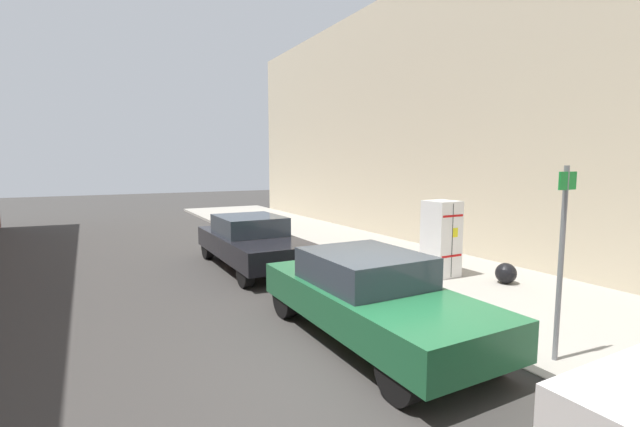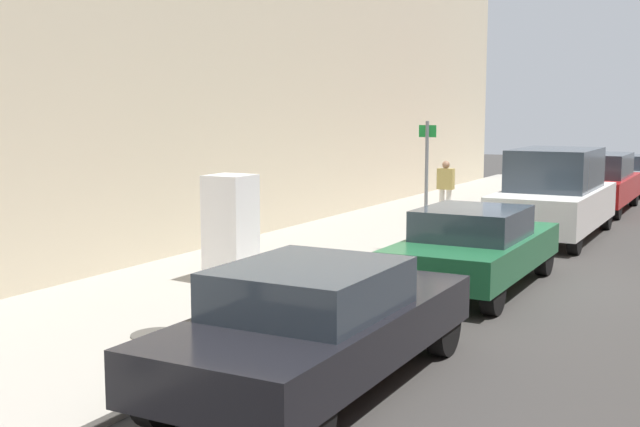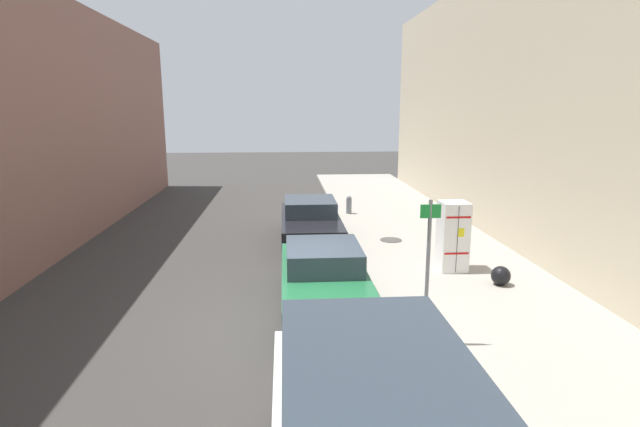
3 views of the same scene
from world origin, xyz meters
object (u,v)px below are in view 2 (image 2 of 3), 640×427
(parked_van_white, at_px, (555,194))
(parked_sedan_green, at_px, (475,246))
(parked_sedan_dark, at_px, (318,322))
(trash_bag, at_px, (233,254))
(parked_suv_red, at_px, (597,181))
(pedestrian_walking_far, at_px, (446,185))
(parked_sedan_silver, at_px, (625,173))
(street_sign_post, at_px, (426,180))
(discarded_refrigerator, at_px, (231,229))

(parked_van_white, bearing_deg, parked_sedan_green, -90.00)
(parked_sedan_dark, bearing_deg, trash_bag, 132.71)
(parked_van_white, distance_m, parked_suv_red, 5.92)
(pedestrian_walking_far, height_order, parked_sedan_silver, pedestrian_walking_far)
(parked_suv_red, distance_m, parked_sedan_silver, 5.82)
(street_sign_post, bearing_deg, discarded_refrigerator, -114.53)
(discarded_refrigerator, bearing_deg, trash_bag, 123.38)
(street_sign_post, bearing_deg, parked_suv_red, 80.51)
(parked_sedan_green, relative_size, parked_van_white, 0.87)
(street_sign_post, distance_m, parked_sedan_dark, 7.88)
(trash_bag, distance_m, parked_sedan_silver, 19.24)
(trash_bag, bearing_deg, parked_suv_red, 71.28)
(parked_sedan_green, xyz_separation_m, parked_van_white, (0.00, 6.15, 0.31))
(parked_sedan_dark, bearing_deg, parked_van_white, 90.00)
(parked_suv_red, bearing_deg, street_sign_post, -99.49)
(parked_sedan_green, bearing_deg, parked_suv_red, 90.00)
(street_sign_post, xyz_separation_m, pedestrian_walking_far, (-1.56, 5.59, -0.63))
(trash_bag, height_order, parked_sedan_green, parked_sedan_green)
(pedestrian_walking_far, distance_m, parked_suv_red, 5.47)
(discarded_refrigerator, distance_m, pedestrian_walking_far, 9.73)
(trash_bag, distance_m, parked_suv_red, 13.64)
(pedestrian_walking_far, bearing_deg, parked_van_white, 126.49)
(parked_sedan_silver, bearing_deg, discarded_refrigerator, -100.12)
(discarded_refrigerator, xyz_separation_m, parked_van_white, (3.56, 8.23, 0.00))
(parked_suv_red, height_order, parked_sedan_silver, parked_suv_red)
(parked_van_white, bearing_deg, trash_bag, -122.01)
(trash_bag, bearing_deg, discarded_refrigerator, -56.62)
(parked_suv_red, bearing_deg, trash_bag, -108.72)
(trash_bag, relative_size, parked_sedan_silver, 0.10)
(street_sign_post, relative_size, trash_bag, 5.73)
(street_sign_post, relative_size, parked_van_white, 0.52)
(pedestrian_walking_far, bearing_deg, discarded_refrigerator, 59.41)
(parked_sedan_green, xyz_separation_m, parked_suv_red, (0.00, 12.06, 0.15))
(pedestrian_walking_far, relative_size, parked_sedan_dark, 0.33)
(street_sign_post, height_order, parked_sedan_dark, street_sign_post)
(pedestrian_walking_far, xyz_separation_m, parked_sedan_dark, (3.23, -13.23, -0.25))
(trash_bag, distance_m, parked_van_white, 8.28)
(parked_sedan_dark, relative_size, parked_van_white, 0.90)
(street_sign_post, bearing_deg, pedestrian_walking_far, 105.60)
(parked_van_white, bearing_deg, parked_suv_red, 90.00)
(parked_sedan_green, distance_m, parked_suv_red, 12.06)
(street_sign_post, distance_m, parked_van_white, 4.46)
(discarded_refrigerator, relative_size, parked_sedan_dark, 0.39)
(pedestrian_walking_far, height_order, parked_van_white, parked_van_white)
(trash_bag, relative_size, parked_sedan_green, 0.10)
(parked_sedan_green, height_order, parked_sedan_silver, parked_sedan_silver)
(parked_sedan_dark, bearing_deg, discarded_refrigerator, 135.45)
(parked_sedan_green, height_order, parked_suv_red, parked_suv_red)
(discarded_refrigerator, bearing_deg, parked_van_white, 66.60)
(pedestrian_walking_far, height_order, parked_sedan_dark, pedestrian_walking_far)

